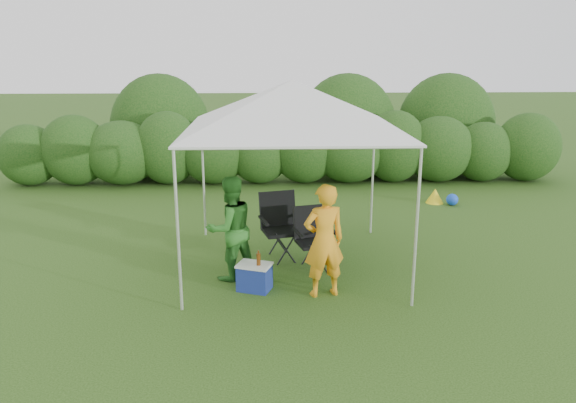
{
  "coord_description": "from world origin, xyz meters",
  "views": [
    {
      "loc": [
        -0.39,
        -7.67,
        3.27
      ],
      "look_at": [
        -0.07,
        0.4,
        1.05
      ],
      "focal_mm": 35.0,
      "sensor_mm": 36.0,
      "label": 1
    }
  ],
  "objects_px": {
    "man": "(324,241)",
    "woman": "(230,228)",
    "chair_right": "(313,234)",
    "chair_left": "(280,221)",
    "cooler": "(254,277)",
    "canopy": "(293,106)"
  },
  "relations": [
    {
      "from": "chair_left",
      "to": "cooler",
      "type": "relative_size",
      "value": 1.94
    },
    {
      "from": "chair_right",
      "to": "chair_left",
      "type": "relative_size",
      "value": 0.9
    },
    {
      "from": "cooler",
      "to": "canopy",
      "type": "bearing_deg",
      "value": 78.18
    },
    {
      "from": "canopy",
      "to": "woman",
      "type": "bearing_deg",
      "value": -152.46
    },
    {
      "from": "canopy",
      "to": "man",
      "type": "relative_size",
      "value": 1.98
    },
    {
      "from": "chair_left",
      "to": "cooler",
      "type": "xyz_separation_m",
      "value": [
        -0.39,
        -1.29,
        -0.4
      ]
    },
    {
      "from": "chair_right",
      "to": "cooler",
      "type": "bearing_deg",
      "value": -150.93
    },
    {
      "from": "chair_right",
      "to": "cooler",
      "type": "height_order",
      "value": "chair_right"
    },
    {
      "from": "chair_right",
      "to": "woman",
      "type": "xyz_separation_m",
      "value": [
        -1.23,
        -0.39,
        0.23
      ]
    },
    {
      "from": "chair_right",
      "to": "canopy",
      "type": "bearing_deg",
      "value": 149.93
    },
    {
      "from": "cooler",
      "to": "man",
      "type": "bearing_deg",
      "value": 8.08
    },
    {
      "from": "woman",
      "to": "chair_left",
      "type": "bearing_deg",
      "value": -162.03
    },
    {
      "from": "chair_right",
      "to": "woman",
      "type": "distance_m",
      "value": 1.31
    },
    {
      "from": "canopy",
      "to": "cooler",
      "type": "xyz_separation_m",
      "value": [
        -0.57,
        -0.92,
        -2.27
      ]
    },
    {
      "from": "chair_left",
      "to": "man",
      "type": "bearing_deg",
      "value": -84.03
    },
    {
      "from": "woman",
      "to": "cooler",
      "type": "xyz_separation_m",
      "value": [
        0.35,
        -0.44,
        -0.57
      ]
    },
    {
      "from": "chair_right",
      "to": "cooler",
      "type": "distance_m",
      "value": 1.26
    },
    {
      "from": "chair_left",
      "to": "chair_right",
      "type": "bearing_deg",
      "value": -57.22
    },
    {
      "from": "man",
      "to": "woman",
      "type": "distance_m",
      "value": 1.44
    },
    {
      "from": "chair_left",
      "to": "man",
      "type": "distance_m",
      "value": 1.59
    },
    {
      "from": "chair_right",
      "to": "chair_left",
      "type": "bearing_deg",
      "value": 122.86
    },
    {
      "from": "woman",
      "to": "cooler",
      "type": "height_order",
      "value": "woman"
    }
  ]
}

